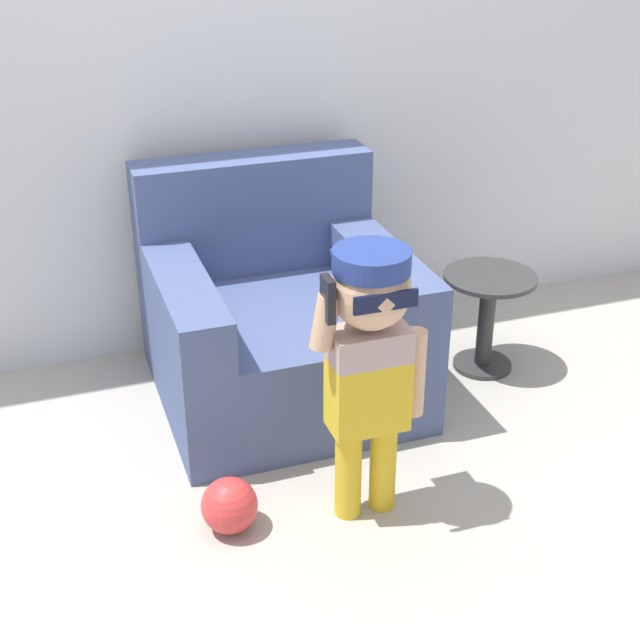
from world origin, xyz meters
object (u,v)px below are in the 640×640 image
Objects in this scene: side_table at (487,312)px; toy_ball at (230,505)px; armchair at (278,318)px; person_child at (370,345)px.

side_table reaches higher than toy_ball.
toy_ball is at bearing -117.17° from armchair.
armchair is 2.24× the size of side_table.
person_child is (0.04, -0.81, 0.30)m from armchair.
side_table is (0.84, -0.12, -0.05)m from armchair.
armchair is at bearing 62.83° from toy_ball.
armchair is 5.23× the size of toy_ball.
armchair is at bearing 171.55° from side_table.
side_table is (0.80, 0.69, -0.35)m from person_child.
person_child is at bearing -139.21° from side_table.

